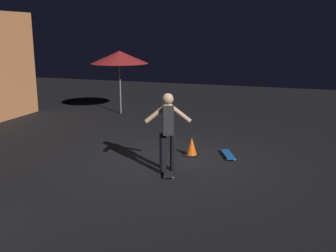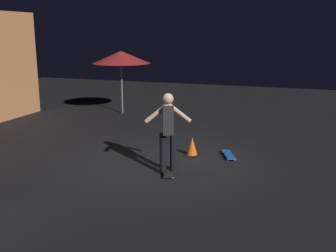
% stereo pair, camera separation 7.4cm
% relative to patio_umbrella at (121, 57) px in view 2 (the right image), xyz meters
% --- Properties ---
extents(ground_plane, '(28.00, 28.00, 0.00)m').
position_rel_patio_umbrella_xyz_m(ground_plane, '(-4.84, -3.62, -2.07)').
color(ground_plane, black).
extents(patio_umbrella, '(2.10, 2.10, 2.30)m').
position_rel_patio_umbrella_xyz_m(patio_umbrella, '(0.00, 0.00, 0.00)').
color(patio_umbrella, slate).
rests_on(patio_umbrella, ground_plane).
extents(skateboard_ridden, '(0.80, 0.48, 0.07)m').
position_rel_patio_umbrella_xyz_m(skateboard_ridden, '(-5.54, -3.75, -2.02)').
color(skateboard_ridden, black).
rests_on(skateboard_ridden, ground_plane).
extents(skateboard_spare, '(0.80, 0.49, 0.07)m').
position_rel_patio_umbrella_xyz_m(skateboard_spare, '(-3.95, -4.76, -2.02)').
color(skateboard_spare, '#1959B2').
rests_on(skateboard_spare, ground_plane).
extents(skater, '(0.45, 0.94, 1.67)m').
position_rel_patio_umbrella_xyz_m(skater, '(-5.54, -3.75, -1.04)').
color(skater, black).
rests_on(skater, skateboard_ridden).
extents(traffic_cone, '(0.34, 0.34, 0.46)m').
position_rel_patio_umbrella_xyz_m(traffic_cone, '(-4.15, -3.89, -1.86)').
color(traffic_cone, black).
rests_on(traffic_cone, ground_plane).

